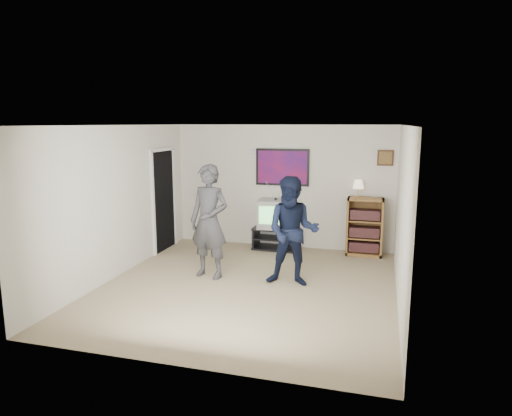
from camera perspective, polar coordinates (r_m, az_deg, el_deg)
The scene contains 13 objects.
room_shell at distance 7.28m, azimuth -0.28°, elevation 0.44°, with size 4.51×5.00×2.51m.
media_stand at distance 9.30m, azimuth 2.47°, elevation -3.79°, with size 0.91×0.52×0.45m.
crt_television at distance 9.19m, azimuth 2.45°, elevation -0.71°, with size 0.67×0.57×0.57m, color #969692, non-canonical shape.
bookshelf at distance 9.05m, azimuth 13.43°, elevation -2.29°, with size 0.68×0.39×1.12m, color brown, non-canonical shape.
table_lamp at distance 8.96m, azimuth 12.66°, elevation 2.38°, with size 0.22×0.22×0.34m, color #FFE9C1, non-canonical shape.
person_tall at distance 7.52m, azimuth -5.87°, elevation -1.68°, with size 0.69×0.45×1.89m, color #323234.
person_short at distance 7.15m, azimuth 4.60°, elevation -2.95°, with size 0.84×0.66×1.73m, color black.
controller_left at distance 7.67m, azimuth -4.99°, elevation 0.46°, with size 0.03×0.12×0.03m, color white.
controller_right at distance 7.32m, azimuth 4.55°, elevation -1.15°, with size 0.04×0.13×0.04m, color white.
poster at distance 9.28m, azimuth 3.31°, elevation 5.11°, with size 1.10×0.03×0.75m, color black.
air_vent at distance 9.39m, azimuth 0.03°, elevation 7.03°, with size 0.28×0.02×0.14m, color white.
small_picture at distance 9.06m, azimuth 15.87°, elevation 6.05°, with size 0.30×0.03×0.30m, color #391B12.
doorway at distance 9.29m, azimuth -11.51°, elevation 0.88°, with size 0.03×0.85×2.00m, color black.
Camera 1 is at (1.95, -6.55, 2.54)m, focal length 32.00 mm.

